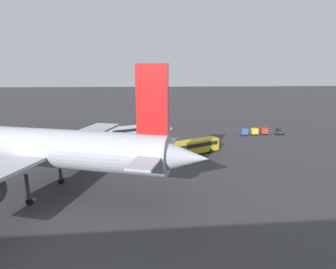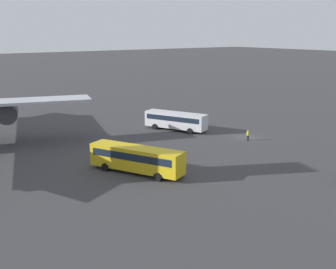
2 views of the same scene
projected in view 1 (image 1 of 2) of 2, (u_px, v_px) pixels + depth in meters
The scene contains 9 objects.
ground_plane at pixel (166, 132), 82.76m from camera, with size 600.00×600.00×0.00m, color #38383A.
airplane at pixel (33, 148), 38.73m from camera, with size 51.15×44.01×19.10m.
shuttle_bus_near at pixel (129, 131), 75.29m from camera, with size 11.44×7.04×3.13m.
shuttle_bus_far at pixel (194, 146), 59.16m from camera, with size 12.31×7.60×3.26m.
baggage_tug at pixel (279, 132), 78.46m from camera, with size 2.56×1.92×2.10m.
worker_person at pixel (171, 130), 81.32m from camera, with size 0.38×0.38×1.74m.
cargo_cart_red at pixel (264, 131), 78.47m from camera, with size 2.16×1.88×2.06m.
cargo_cart_yellow at pixel (254, 131), 77.92m from camera, with size 2.16×1.88×2.06m.
cargo_cart_blue at pixel (244, 131), 77.49m from camera, with size 2.16×1.88×2.06m.
Camera 1 is at (6.69, 80.55, 17.82)m, focal length 28.00 mm.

